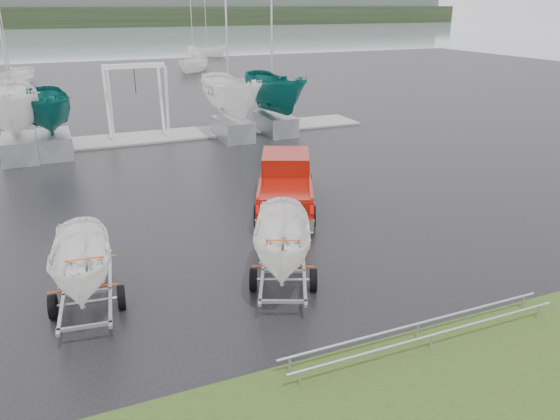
{
  "coord_description": "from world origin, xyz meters",
  "views": [
    {
      "loc": [
        -3.09,
        -17.81,
        7.18
      ],
      "look_at": [
        3.1,
        -3.37,
        1.2
      ],
      "focal_mm": 35.0,
      "sensor_mm": 36.0,
      "label": 1
    }
  ],
  "objects_px": {
    "trailer_hitched": "(284,200)",
    "trailer_parked": "(77,222)",
    "boat_hoist": "(136,91)",
    "pickup_truck": "(285,181)"
  },
  "relations": [
    {
      "from": "trailer_parked",
      "to": "trailer_hitched",
      "type": "bearing_deg",
      "value": -3.18
    },
    {
      "from": "pickup_truck",
      "to": "trailer_hitched",
      "type": "height_order",
      "value": "trailer_hitched"
    },
    {
      "from": "trailer_hitched",
      "to": "pickup_truck",
      "type": "bearing_deg",
      "value": 90.0
    },
    {
      "from": "trailer_hitched",
      "to": "boat_hoist",
      "type": "relative_size",
      "value": 1.1
    },
    {
      "from": "trailer_parked",
      "to": "boat_hoist",
      "type": "distance_m",
      "value": 18.49
    },
    {
      "from": "trailer_hitched",
      "to": "trailer_parked",
      "type": "xyz_separation_m",
      "value": [
        -4.94,
        0.86,
        -0.13
      ]
    },
    {
      "from": "trailer_hitched",
      "to": "trailer_parked",
      "type": "bearing_deg",
      "value": -165.69
    },
    {
      "from": "trailer_hitched",
      "to": "trailer_parked",
      "type": "distance_m",
      "value": 5.02
    },
    {
      "from": "trailer_hitched",
      "to": "trailer_parked",
      "type": "relative_size",
      "value": 1.06
    },
    {
      "from": "trailer_hitched",
      "to": "boat_hoist",
      "type": "height_order",
      "value": "trailer_hitched"
    }
  ]
}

